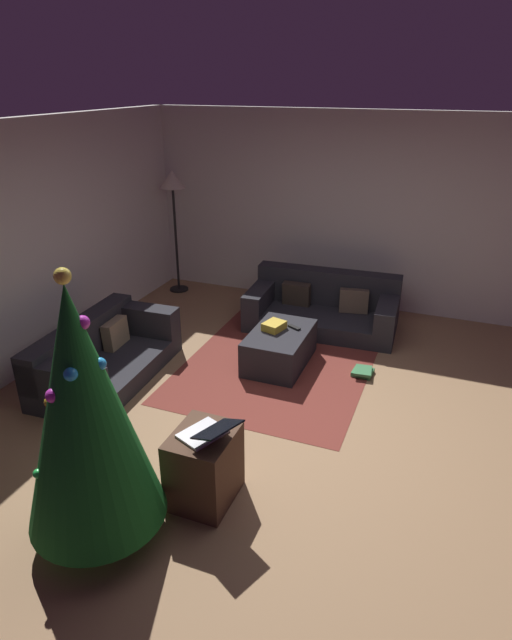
{
  "coord_description": "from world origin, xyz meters",
  "views": [
    {
      "loc": [
        -3.98,
        -1.13,
        2.96
      ],
      "look_at": [
        0.53,
        0.64,
        0.75
      ],
      "focal_mm": 30.01,
      "sensor_mm": 36.0,
      "label": 1
    }
  ],
  "objects_px": {
    "christmas_tree": "(84,410)",
    "corner_lamp": "(173,189)",
    "side_table": "(204,466)",
    "ottoman": "(280,348)",
    "gift_box": "(274,326)",
    "couch_right": "(323,307)",
    "tv_remote": "(294,327)",
    "book_stack": "(363,372)",
    "couch_left": "(101,356)",
    "laptop": "(208,432)"
  },
  "relations": [
    {
      "from": "tv_remote",
      "to": "gift_box",
      "type": "bearing_deg",
      "value": 146.31
    },
    {
      "from": "corner_lamp",
      "to": "ottoman",
      "type": "bearing_deg",
      "value": -126.62
    },
    {
      "from": "corner_lamp",
      "to": "couch_left",
      "type": "bearing_deg",
      "value": -169.03
    },
    {
      "from": "gift_box",
      "to": "christmas_tree",
      "type": "relative_size",
      "value": 0.12
    },
    {
      "from": "side_table",
      "to": "christmas_tree",
      "type": "bearing_deg",
      "value": 139.85
    },
    {
      "from": "ottoman",
      "to": "side_table",
      "type": "distance_m",
      "value": 2.22
    },
    {
      "from": "ottoman",
      "to": "gift_box",
      "type": "height_order",
      "value": "gift_box"
    },
    {
      "from": "couch_right",
      "to": "book_stack",
      "type": "relative_size",
      "value": 7.18
    },
    {
      "from": "corner_lamp",
      "to": "christmas_tree",
      "type": "bearing_deg",
      "value": -157.53
    },
    {
      "from": "couch_right",
      "to": "gift_box",
      "type": "height_order",
      "value": "couch_right"
    },
    {
      "from": "couch_left",
      "to": "gift_box",
      "type": "distance_m",
      "value": 1.89
    },
    {
      "from": "christmas_tree",
      "to": "book_stack",
      "type": "height_order",
      "value": "christmas_tree"
    },
    {
      "from": "laptop",
      "to": "corner_lamp",
      "type": "relative_size",
      "value": 0.28
    },
    {
      "from": "side_table",
      "to": "book_stack",
      "type": "height_order",
      "value": "side_table"
    },
    {
      "from": "christmas_tree",
      "to": "couch_right",
      "type": "bearing_deg",
      "value": -7.57
    },
    {
      "from": "couch_right",
      "to": "christmas_tree",
      "type": "relative_size",
      "value": 0.96
    },
    {
      "from": "couch_left",
      "to": "couch_right",
      "type": "height_order",
      "value": "couch_right"
    },
    {
      "from": "couch_left",
      "to": "christmas_tree",
      "type": "xyz_separation_m",
      "value": [
        -1.84,
        -1.33,
        0.8
      ]
    },
    {
      "from": "laptop",
      "to": "couch_right",
      "type": "bearing_deg",
      "value": 0.6
    },
    {
      "from": "ottoman",
      "to": "tv_remote",
      "type": "bearing_deg",
      "value": -39.86
    },
    {
      "from": "ottoman",
      "to": "side_table",
      "type": "xyz_separation_m",
      "value": [
        -2.21,
        -0.16,
        0.09
      ]
    },
    {
      "from": "christmas_tree",
      "to": "corner_lamp",
      "type": "bearing_deg",
      "value": 22.47
    },
    {
      "from": "couch_right",
      "to": "tv_remote",
      "type": "bearing_deg",
      "value": 83.21
    },
    {
      "from": "couch_left",
      "to": "ottoman",
      "type": "xyz_separation_m",
      "value": [
        0.97,
        -1.67,
        -0.05
      ]
    },
    {
      "from": "tv_remote",
      "to": "christmas_tree",
      "type": "xyz_separation_m",
      "value": [
        -2.96,
        0.47,
        0.65
      ]
    },
    {
      "from": "gift_box",
      "to": "book_stack",
      "type": "bearing_deg",
      "value": -86.94
    },
    {
      "from": "christmas_tree",
      "to": "side_table",
      "type": "xyz_separation_m",
      "value": [
        0.6,
        -0.51,
        -0.76
      ]
    },
    {
      "from": "christmas_tree",
      "to": "corner_lamp",
      "type": "distance_m",
      "value": 4.82
    },
    {
      "from": "side_table",
      "to": "couch_right",
      "type": "bearing_deg",
      "value": -0.38
    },
    {
      "from": "laptop",
      "to": "corner_lamp",
      "type": "bearing_deg",
      "value": 31.94
    },
    {
      "from": "christmas_tree",
      "to": "side_table",
      "type": "relative_size",
      "value": 3.42
    },
    {
      "from": "couch_right",
      "to": "tv_remote",
      "type": "relative_size",
      "value": 11.99
    },
    {
      "from": "couch_left",
      "to": "ottoman",
      "type": "bearing_deg",
      "value": 117.52
    },
    {
      "from": "side_table",
      "to": "book_stack",
      "type": "xyz_separation_m",
      "value": [
        2.29,
        -0.77,
        -0.25
      ]
    },
    {
      "from": "side_table",
      "to": "laptop",
      "type": "relative_size",
      "value": 1.18
    },
    {
      "from": "couch_left",
      "to": "side_table",
      "type": "relative_size",
      "value": 3.02
    },
    {
      "from": "tv_remote",
      "to": "corner_lamp",
      "type": "xyz_separation_m",
      "value": [
        1.47,
        2.3,
        1.11
      ]
    },
    {
      "from": "couch_right",
      "to": "tv_remote",
      "type": "height_order",
      "value": "couch_right"
    },
    {
      "from": "christmas_tree",
      "to": "laptop",
      "type": "height_order",
      "value": "christmas_tree"
    },
    {
      "from": "couch_right",
      "to": "laptop",
      "type": "relative_size",
      "value": 3.87
    },
    {
      "from": "tv_remote",
      "to": "book_stack",
      "type": "distance_m",
      "value": 0.9
    },
    {
      "from": "ottoman",
      "to": "gift_box",
      "type": "relative_size",
      "value": 3.97
    },
    {
      "from": "couch_left",
      "to": "couch_right",
      "type": "relative_size",
      "value": 0.92
    },
    {
      "from": "gift_box",
      "to": "corner_lamp",
      "type": "relative_size",
      "value": 0.13
    },
    {
      "from": "side_table",
      "to": "laptop",
      "type": "distance_m",
      "value": 0.35
    },
    {
      "from": "ottoman",
      "to": "corner_lamp",
      "type": "height_order",
      "value": "corner_lamp"
    },
    {
      "from": "ottoman",
      "to": "corner_lamp",
      "type": "bearing_deg",
      "value": 53.38
    },
    {
      "from": "gift_box",
      "to": "laptop",
      "type": "xyz_separation_m",
      "value": [
        -2.26,
        -0.3,
        0.2
      ]
    },
    {
      "from": "ottoman",
      "to": "corner_lamp",
      "type": "distance_m",
      "value": 3.02
    },
    {
      "from": "couch_right",
      "to": "side_table",
      "type": "height_order",
      "value": "couch_right"
    }
  ]
}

